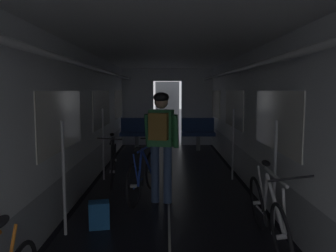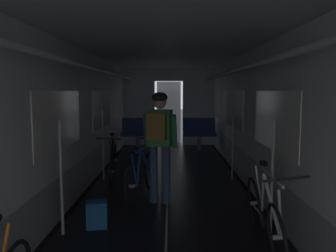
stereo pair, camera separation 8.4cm
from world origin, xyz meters
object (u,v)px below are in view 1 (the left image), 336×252
Objects in this scene: bench_seat_far_right at (198,131)px; person_cyclist_aisle at (161,135)px; bench_seat_far_left at (137,131)px; bicycle_white at (268,213)px; backpack_on_floor at (99,215)px; bicycle_blue_in_aisle at (143,175)px; bicycle_black at (113,163)px.

person_cyclist_aisle is (-1.02, -4.78, 0.50)m from bench_seat_far_right.
bench_seat_far_right is at bearing 77.99° from person_cyclist_aisle.
person_cyclist_aisle is at bearing -80.71° from bench_seat_far_left.
person_cyclist_aisle is (-1.23, 1.50, 0.69)m from bicycle_white.
person_cyclist_aisle is 1.54m from backpack_on_floor.
bench_seat_far_right is at bearing 0.00° from bench_seat_far_left.
backpack_on_floor is at bearing 165.38° from bicycle_white.
bench_seat_far_left is 6.60m from bicycle_white.
bicycle_black is at bearing 124.19° from bicycle_blue_in_aisle.
bench_seat_far_left is 5.77m from backpack_on_floor.
backpack_on_floor is at bearing -89.97° from bench_seat_far_left.
bicycle_white is 0.98× the size of person_cyclist_aisle.
backpack_on_floor is (0.00, -5.76, -0.40)m from bench_seat_far_left.
bicycle_black is at bearing 128.72° from bicycle_white.
bicycle_white is at bearing -14.62° from backpack_on_floor.
bicycle_white is at bearing -50.67° from person_cyclist_aisle.
bicycle_white reaches higher than bicycle_blue_in_aisle.
bench_seat_far_right is (1.80, 0.00, 0.00)m from bench_seat_far_left.
bicycle_blue_in_aisle is (0.63, -0.93, 0.00)m from bicycle_black.
bicycle_black is 1.01× the size of bicycle_blue_in_aisle.
bicycle_blue_in_aisle is (-1.52, 1.76, 0.00)m from bicycle_white.
person_cyclist_aisle is (0.93, -1.19, 0.69)m from bicycle_black.
bench_seat_far_left is 1.00× the size of bench_seat_far_right.
bicycle_white reaches higher than backpack_on_floor.
bicycle_white is (2.01, -6.28, -0.19)m from bench_seat_far_left.
bicycle_white is 1.00× the size of bicycle_black.
bench_seat_far_left reaches higher than bicycle_black.
bench_seat_far_right is 4.71m from bicycle_blue_in_aisle.
person_cyclist_aisle reaches higher than bicycle_black.
bench_seat_far_right is 4.92m from person_cyclist_aisle.
bicycle_blue_in_aisle is (-1.31, -4.52, -0.18)m from bench_seat_far_right.
bench_seat_far_left is at bearing 87.66° from bicycle_black.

